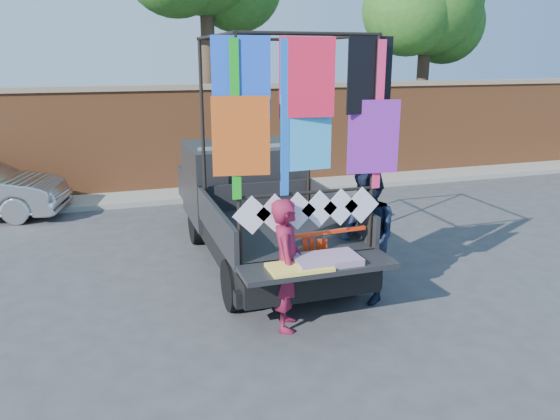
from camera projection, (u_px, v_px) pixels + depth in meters
name	position (u px, v px, depth m)	size (l,w,h in m)	color
ground	(260.00, 306.00, 7.39)	(90.00, 90.00, 0.00)	#38383A
brick_wall	(180.00, 138.00, 13.43)	(30.00, 0.45, 2.61)	#99532C
curb	(187.00, 194.00, 13.14)	(30.00, 1.20, 0.12)	gray
tree_right	(430.00, 3.00, 15.78)	(4.20, 3.30, 6.62)	#38281C
pickup_truck	(250.00, 200.00, 9.37)	(2.24, 5.62, 3.54)	black
woman	(287.00, 265.00, 6.62)	(0.60, 0.40, 1.66)	maroon
man	(367.00, 237.00, 7.38)	(0.89, 0.69, 1.82)	black
streamer_bundle	(321.00, 248.00, 6.95)	(1.03, 0.11, 0.71)	red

